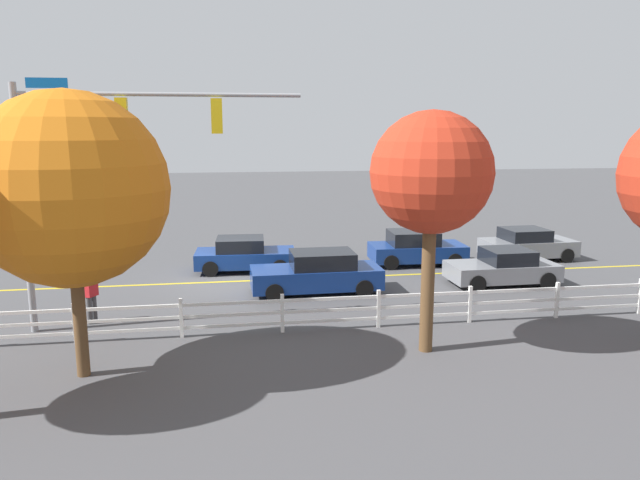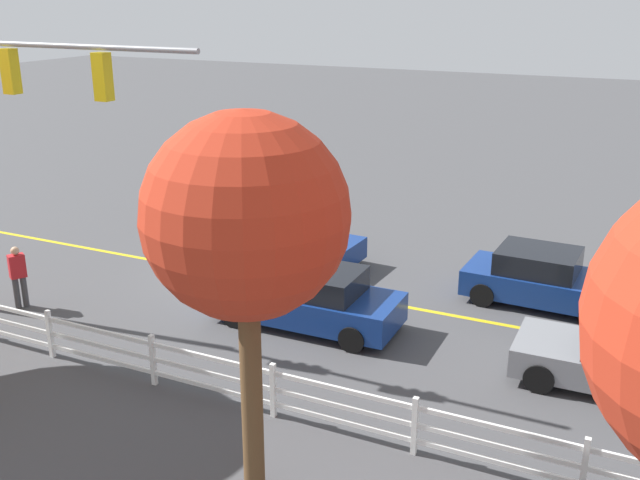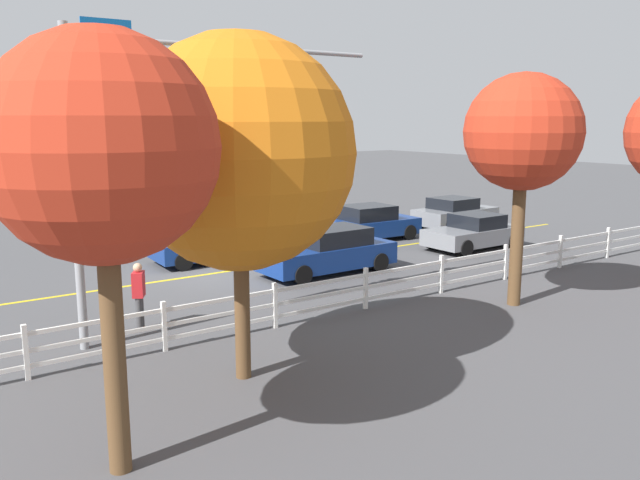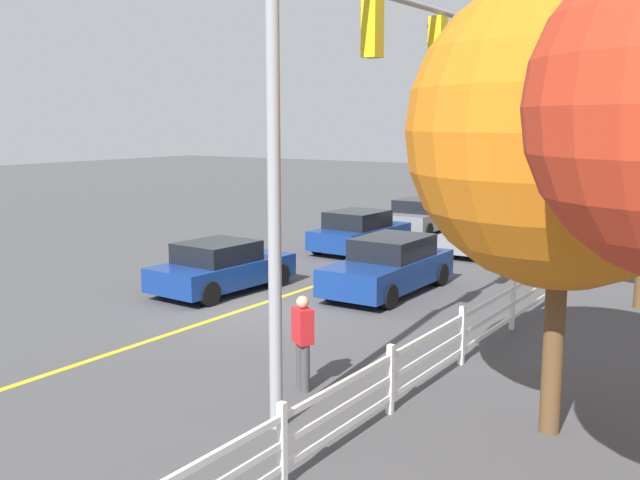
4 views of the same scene
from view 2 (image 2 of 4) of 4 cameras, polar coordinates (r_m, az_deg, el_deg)
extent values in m
plane|color=#444447|center=(21.74, -5.99, -2.86)|extent=(120.00, 120.00, 0.00)
cube|color=gold|center=(20.07, 3.85, -4.66)|extent=(28.00, 0.16, 0.01)
cylinder|color=gray|center=(17.45, -20.51, 13.93)|extent=(7.93, 0.12, 0.12)
cube|color=gold|center=(18.31, -22.83, 11.94)|extent=(0.32, 0.28, 1.00)
sphere|color=red|center=(18.39, -22.61, 13.00)|extent=(0.17, 0.17, 0.17)
sphere|color=orange|center=(18.41, -22.49, 12.01)|extent=(0.17, 0.17, 0.17)
sphere|color=#148C19|center=(18.45, -22.36, 11.03)|extent=(0.17, 0.17, 0.17)
cube|color=gold|center=(16.45, -16.46, 12.01)|extent=(0.32, 0.28, 1.00)
sphere|color=red|center=(16.53, -16.22, 13.18)|extent=(0.17, 0.17, 0.17)
sphere|color=orange|center=(16.56, -16.12, 12.08)|extent=(0.17, 0.17, 0.17)
sphere|color=#148C19|center=(16.60, -16.02, 10.99)|extent=(0.17, 0.17, 0.17)
cube|color=navy|center=(20.49, 16.93, -3.29)|extent=(4.16, 2.05, 0.68)
cube|color=black|center=(20.30, 16.53, -1.54)|extent=(2.10, 1.79, 0.59)
cylinder|color=black|center=(21.24, 21.02, -3.66)|extent=(0.65, 0.24, 0.64)
cylinder|color=black|center=(19.59, 20.34, -5.46)|extent=(0.65, 0.24, 0.64)
cylinder|color=black|center=(21.64, 13.74, -2.50)|extent=(0.65, 0.24, 0.64)
cylinder|color=black|center=(20.02, 12.46, -4.16)|extent=(0.65, 0.24, 0.64)
cube|color=navy|center=(22.63, -2.08, -0.42)|extent=(4.22, 2.09, 0.65)
cube|color=black|center=(22.54, -2.55, 1.10)|extent=(2.03, 1.79, 0.55)
cylinder|color=black|center=(22.81, 2.09, -0.86)|extent=(0.65, 0.25, 0.64)
cylinder|color=black|center=(21.33, -0.02, -2.25)|extent=(0.65, 0.25, 0.64)
cylinder|color=black|center=(24.11, -3.89, 0.20)|extent=(0.65, 0.25, 0.64)
cylinder|color=black|center=(22.72, -6.26, -1.04)|extent=(0.65, 0.25, 0.64)
cube|color=navy|center=(18.37, -1.04, -4.93)|extent=(4.69, 1.89, 0.73)
cube|color=black|center=(18.03, -0.38, -3.14)|extent=(2.27, 1.68, 0.58)
cylinder|color=black|center=(18.50, -6.65, -5.78)|extent=(0.64, 0.23, 0.64)
cylinder|color=black|center=(19.85, -4.08, -3.94)|extent=(0.64, 0.23, 0.64)
cylinder|color=black|center=(17.18, 2.52, -7.66)|extent=(0.64, 0.23, 0.64)
cylinder|color=black|center=(18.63, 4.55, -5.52)|extent=(0.64, 0.23, 0.64)
cube|color=slate|center=(16.82, 21.83, -8.89)|extent=(4.09, 1.92, 0.63)
cube|color=black|center=(16.57, 22.78, -7.20)|extent=(1.70, 1.70, 0.53)
cylinder|color=black|center=(16.21, 16.59, -10.20)|extent=(0.64, 0.23, 0.64)
cylinder|color=black|center=(17.77, 17.50, -7.64)|extent=(0.64, 0.23, 0.64)
cylinder|color=#3F3F42|center=(20.97, -22.42, -3.81)|extent=(0.16, 0.16, 0.85)
cylinder|color=#3F3F42|center=(21.00, -21.89, -3.71)|extent=(0.16, 0.16, 0.85)
cube|color=red|center=(20.74, -22.40, -1.88)|extent=(0.43, 0.48, 0.62)
sphere|color=tan|center=(20.60, -22.54, -0.78)|extent=(0.22, 0.22, 0.22)
cube|color=white|center=(13.25, 19.76, -16.32)|extent=(0.10, 0.10, 1.15)
cube|color=white|center=(13.66, 7.34, -14.08)|extent=(0.10, 0.10, 1.15)
cube|color=white|center=(14.65, -3.65, -11.52)|extent=(0.10, 0.10, 1.15)
cube|color=white|center=(16.10, -12.79, -9.04)|extent=(0.10, 0.10, 1.15)
cube|color=white|center=(17.90, -20.16, -6.83)|extent=(0.10, 0.10, 1.15)
cube|color=white|center=(15.15, -8.52, -9.01)|extent=(26.00, 0.06, 0.09)
cube|color=white|center=(15.31, -8.46, -10.17)|extent=(26.00, 0.06, 0.09)
cube|color=white|center=(15.47, -8.40, -11.21)|extent=(26.00, 0.06, 0.09)
cylinder|color=brown|center=(12.16, -5.31, -11.71)|extent=(0.35, 0.35, 3.60)
sphere|color=#B22D19|center=(10.96, -5.77, 1.89)|extent=(3.16, 3.16, 3.16)
camera|label=1|loc=(12.24, -88.91, -9.81)|focal=33.35mm
camera|label=3|loc=(20.55, -70.22, -1.54)|focal=37.08mm
camera|label=4|loc=(25.67, -50.96, 4.42)|focal=40.79mm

